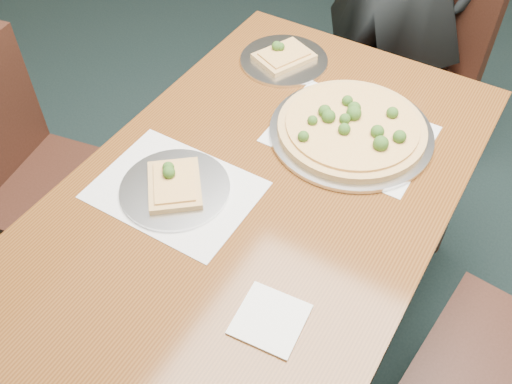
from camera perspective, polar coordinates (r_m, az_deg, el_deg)
The scene contains 10 objects.
ground at distance 2.11m, azimuth 6.25°, elevation -12.51°, with size 8.00×8.00×0.00m, color black.
dining_table at distance 1.51m, azimuth 0.00°, elevation -2.34°, with size 0.90×1.50×0.75m.
chair_far at distance 2.39m, azimuth 16.03°, elevation 12.76°, with size 0.56×0.56×0.91m.
chair_left at distance 1.96m, azimuth -21.39°, elevation 1.96°, with size 0.49×0.49×0.91m.
placemat_main at distance 1.62m, azimuth 9.44°, elevation 5.74°, with size 0.42×0.32×0.00m, color white.
placemat_near at distance 1.46m, azimuth -8.07°, elevation 0.20°, with size 0.40×0.30×0.00m, color white.
pizza_pan at distance 1.61m, azimuth 9.55°, elevation 6.30°, with size 0.46×0.46×0.07m.
slice_plate_near at distance 1.45m, azimuth -8.15°, elevation 0.58°, with size 0.28×0.28×0.06m.
slice_plate_far at distance 1.87m, azimuth 2.79°, elevation 13.23°, with size 0.28×0.28×0.06m.
napkin at distance 1.23m, azimuth 1.42°, elevation -12.61°, with size 0.14×0.14×0.01m, color white.
Camera 1 is at (0.34, -1.00, 1.82)m, focal length 40.00 mm.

